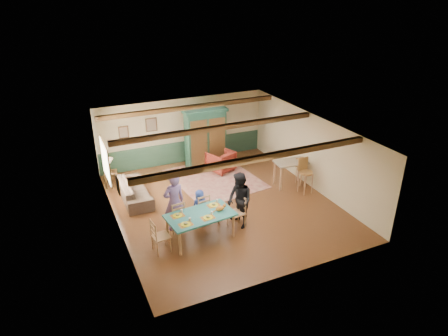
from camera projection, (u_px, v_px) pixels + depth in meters
name	position (u px, v px, depth m)	size (l,w,h in m)	color
floor	(223.00, 204.00, 13.59)	(8.00, 8.00, 0.00)	#4F2A16
wall_back	(183.00, 131.00, 16.33)	(7.00, 0.02, 2.70)	beige
wall_left	(115.00, 189.00, 11.71)	(0.02, 8.00, 2.70)	beige
wall_right	(312.00, 151.00, 14.33)	(0.02, 8.00, 2.70)	beige
ceiling	(223.00, 129.00, 12.45)	(7.00, 8.00, 0.02)	white
wainscot_back	(184.00, 151.00, 16.69)	(6.95, 0.03, 0.90)	#223F2E
ceiling_beam_front	(259.00, 158.00, 10.59)	(6.95, 0.16, 0.16)	#33210E
ceiling_beam_mid	(218.00, 128.00, 12.82)	(6.95, 0.16, 0.16)	#33210E
ceiling_beam_back	(190.00, 107.00, 14.97)	(6.95, 0.16, 0.16)	#33210E
window_left	(105.00, 161.00, 13.04)	(0.06, 1.60, 1.30)	white
picture_left_wall	(118.00, 185.00, 11.06)	(0.04, 0.42, 0.52)	gray
picture_back_a	(151.00, 125.00, 15.63)	(0.45, 0.04, 0.55)	gray
picture_back_b	(124.00, 132.00, 15.28)	(0.38, 0.04, 0.48)	gray
dining_table	(201.00, 226.00, 11.60)	(1.93, 1.07, 0.80)	#216A68
dining_chair_far_left	(176.00, 215.00, 11.96)	(0.45, 0.47, 1.02)	#A87954
dining_chair_far_right	(201.00, 208.00, 12.36)	(0.45, 0.47, 1.02)	#A87954
dining_chair_end_left	(161.00, 236.00, 10.99)	(0.45, 0.47, 1.02)	#A87954
dining_chair_end_right	(236.00, 212.00, 12.13)	(0.45, 0.47, 1.02)	#A87954
person_man	(174.00, 202.00, 11.86)	(0.67, 0.44, 1.85)	#775D9F
person_woman	(240.00, 200.00, 12.02)	(0.86, 0.67, 1.77)	black
person_child	(200.00, 206.00, 12.41)	(0.53, 0.34, 1.08)	navy
cat	(220.00, 208.00, 11.58)	(0.39, 0.15, 0.19)	orange
place_setting_near_left	(186.00, 223.00, 10.93)	(0.43, 0.32, 0.11)	yellow
place_setting_near_center	(208.00, 216.00, 11.25)	(0.43, 0.32, 0.11)	yellow
place_setting_far_left	(178.00, 214.00, 11.35)	(0.43, 0.32, 0.11)	yellow
place_setting_far_right	(214.00, 204.00, 11.89)	(0.43, 0.32, 0.11)	yellow
area_rug	(215.00, 179.00, 15.35)	(2.91, 3.46, 0.01)	#C7AB90
armoire	(205.00, 139.00, 15.88)	(1.73, 0.69, 2.44)	#122E23
armchair	(221.00, 161.00, 15.83)	(0.91, 0.93, 0.85)	#511210
sofa	(134.00, 191.00, 13.78)	(2.23, 0.87, 0.65)	#413228
end_table	(112.00, 179.00, 14.69)	(0.47, 0.47, 0.58)	#33210E
table_lamp	(110.00, 165.00, 14.46)	(0.29, 0.29, 0.53)	tan
counter_table	(290.00, 174.00, 14.64)	(1.17, 0.68, 0.97)	#B8AA8F
bar_stool_left	(306.00, 176.00, 14.07)	(0.46, 0.50, 1.29)	#AC7C43
bar_stool_right	(301.00, 171.00, 14.77)	(0.36, 0.39, 1.01)	#AC7C43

